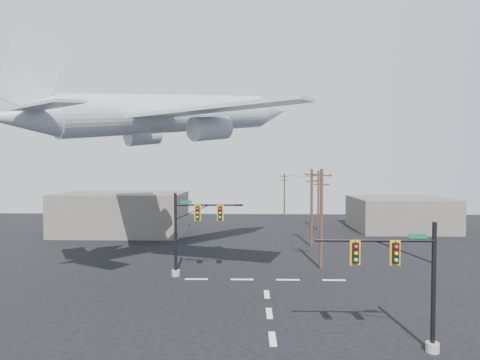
{
  "coord_description": "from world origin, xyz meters",
  "views": [
    {
      "loc": [
        -1.29,
        -22.67,
        9.93
      ],
      "look_at": [
        -2.0,
        5.0,
        8.96
      ],
      "focal_mm": 30.0,
      "sensor_mm": 36.0,
      "label": 1
    }
  ],
  "objects_px": {
    "signal_mast_near": "(408,283)",
    "signal_mast_far": "(190,232)",
    "utility_pole_b": "(312,206)",
    "utility_pole_a": "(321,217)",
    "airliner": "(176,114)",
    "utility_pole_c": "(318,199)",
    "utility_pole_d": "(284,194)"
  },
  "relations": [
    {
      "from": "signal_mast_far",
      "to": "utility_pole_a",
      "type": "bearing_deg",
      "value": 12.86
    },
    {
      "from": "utility_pole_c",
      "to": "airliner",
      "type": "bearing_deg",
      "value": -147.93
    },
    {
      "from": "signal_mast_near",
      "to": "utility_pole_a",
      "type": "height_order",
      "value": "utility_pole_a"
    },
    {
      "from": "signal_mast_near",
      "to": "airliner",
      "type": "xyz_separation_m",
      "value": [
        -15.46,
        16.67,
        11.07
      ]
    },
    {
      "from": "utility_pole_b",
      "to": "utility_pole_d",
      "type": "xyz_separation_m",
      "value": [
        -0.86,
        28.94,
        -0.58
      ]
    },
    {
      "from": "signal_mast_far",
      "to": "airliner",
      "type": "relative_size",
      "value": 0.28
    },
    {
      "from": "utility_pole_b",
      "to": "utility_pole_c",
      "type": "xyz_separation_m",
      "value": [
        3.02,
        13.02,
        -0.18
      ]
    },
    {
      "from": "signal_mast_near",
      "to": "signal_mast_far",
      "type": "xyz_separation_m",
      "value": [
        -13.81,
        14.34,
        0.25
      ]
    },
    {
      "from": "utility_pole_a",
      "to": "airliner",
      "type": "distance_m",
      "value": 16.98
    },
    {
      "from": "utility_pole_a",
      "to": "utility_pole_c",
      "type": "distance_m",
      "value": 24.04
    },
    {
      "from": "signal_mast_near",
      "to": "airliner",
      "type": "relative_size",
      "value": 0.26
    },
    {
      "from": "utility_pole_c",
      "to": "airliner",
      "type": "relative_size",
      "value": 0.35
    },
    {
      "from": "utility_pole_c",
      "to": "utility_pole_a",
      "type": "bearing_deg",
      "value": -120.81
    },
    {
      "from": "signal_mast_near",
      "to": "utility_pole_c",
      "type": "height_order",
      "value": "utility_pole_c"
    },
    {
      "from": "utility_pole_a",
      "to": "utility_pole_c",
      "type": "height_order",
      "value": "utility_pole_a"
    },
    {
      "from": "airliner",
      "to": "signal_mast_far",
      "type": "bearing_deg",
      "value": -99.7
    },
    {
      "from": "signal_mast_far",
      "to": "airliner",
      "type": "height_order",
      "value": "airliner"
    },
    {
      "from": "signal_mast_far",
      "to": "utility_pole_b",
      "type": "xyz_separation_m",
      "value": [
        12.95,
        13.52,
        1.01
      ]
    },
    {
      "from": "signal_mast_far",
      "to": "utility_pole_d",
      "type": "height_order",
      "value": "utility_pole_d"
    },
    {
      "from": "utility_pole_b",
      "to": "airliner",
      "type": "relative_size",
      "value": 0.36
    },
    {
      "from": "signal_mast_far",
      "to": "airliner",
      "type": "bearing_deg",
      "value": 125.28
    },
    {
      "from": "utility_pole_c",
      "to": "utility_pole_d",
      "type": "distance_m",
      "value": 16.39
    },
    {
      "from": "utility_pole_b",
      "to": "utility_pole_c",
      "type": "height_order",
      "value": "utility_pole_b"
    },
    {
      "from": "signal_mast_near",
      "to": "signal_mast_far",
      "type": "relative_size",
      "value": 0.93
    },
    {
      "from": "utility_pole_c",
      "to": "signal_mast_near",
      "type": "bearing_deg",
      "value": -114.91
    },
    {
      "from": "utility_pole_d",
      "to": "airliner",
      "type": "height_order",
      "value": "airliner"
    },
    {
      "from": "airliner",
      "to": "signal_mast_near",
      "type": "bearing_deg",
      "value": -92.15
    },
    {
      "from": "utility_pole_c",
      "to": "airliner",
      "type": "height_order",
      "value": "airliner"
    },
    {
      "from": "utility_pole_d",
      "to": "utility_pole_c",
      "type": "bearing_deg",
      "value": -96.89
    },
    {
      "from": "signal_mast_near",
      "to": "utility_pole_d",
      "type": "height_order",
      "value": "utility_pole_d"
    },
    {
      "from": "utility_pole_a",
      "to": "utility_pole_b",
      "type": "height_order",
      "value": "utility_pole_a"
    },
    {
      "from": "utility_pole_a",
      "to": "utility_pole_b",
      "type": "relative_size",
      "value": 1.01
    }
  ]
}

